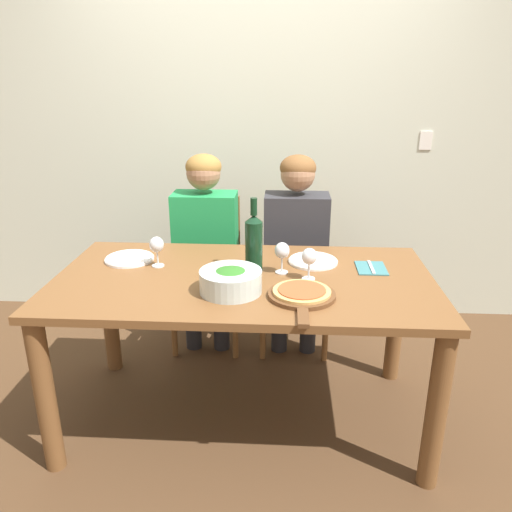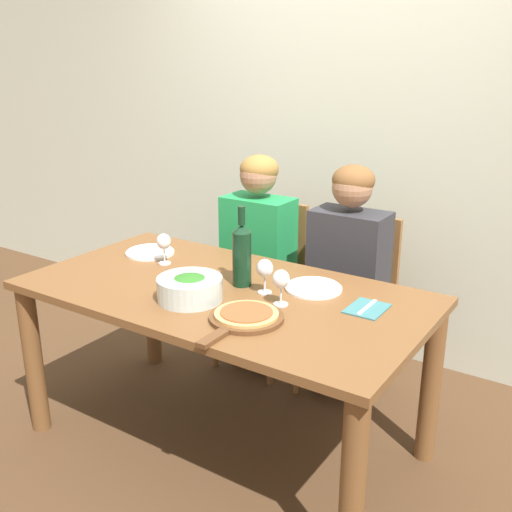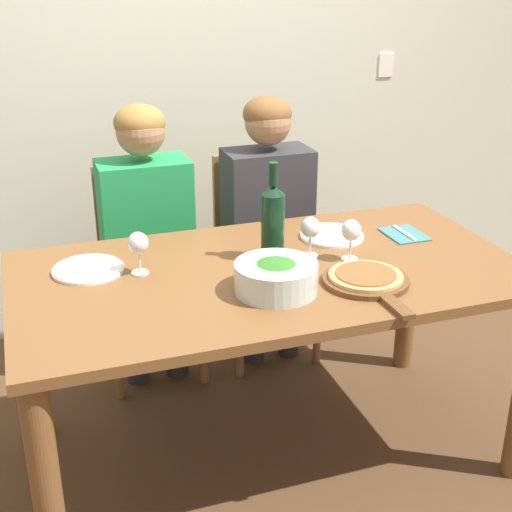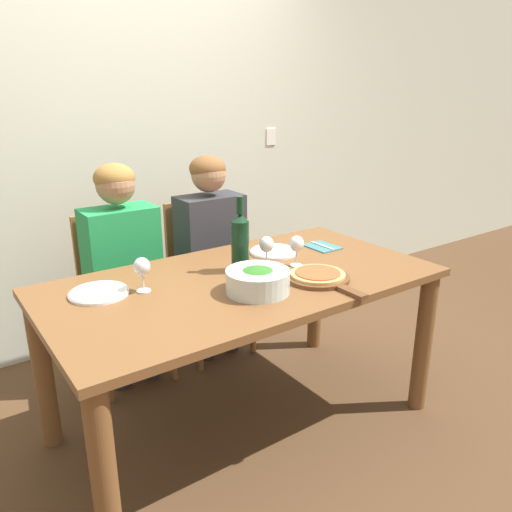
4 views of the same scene
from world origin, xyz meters
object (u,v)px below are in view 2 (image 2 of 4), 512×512
broccoli_bowl (190,288)px  pizza_on_board (245,317)px  chair_right (354,298)px  wine_glass_right (281,281)px  chair_left (267,278)px  wine_bottle (242,254)px  dinner_plate_right (314,288)px  person_woman (257,244)px  person_man (347,261)px  fork_on_napkin (367,308)px  wine_glass_centre (265,270)px  wine_glass_left (164,243)px  dinner_plate_left (150,252)px

broccoli_bowl → pizza_on_board: (0.30, -0.04, -0.04)m
chair_right → pizza_on_board: bearing=-89.5°
wine_glass_right → broccoli_bowl: bearing=-155.1°
chair_left → wine_bottle: wine_bottle is taller
dinner_plate_right → wine_glass_right: 0.24m
person_woman → pizza_on_board: (0.56, -0.93, 0.05)m
person_man → chair_left: bearing=168.4°
wine_glass_right → fork_on_napkin: size_ratio=0.84×
pizza_on_board → wine_glass_centre: size_ratio=2.82×
chair_right → wine_glass_right: chair_right is taller
chair_left → wine_glass_right: size_ratio=6.18×
pizza_on_board → wine_glass_left: (-0.69, 0.33, 0.09)m
wine_glass_centre → wine_glass_left: bearing=175.3°
dinner_plate_left → dinner_plate_right: bearing=1.4°
wine_bottle → dinner_plate_right: wine_bottle is taller
chair_right → dinner_plate_left: 1.10m
chair_left → wine_bottle: size_ratio=2.63×
person_man → fork_on_napkin: (0.35, -0.57, 0.04)m
dinner_plate_left → dinner_plate_right: same height
dinner_plate_right → wine_glass_left: bearing=-172.6°
chair_right → person_woman: size_ratio=0.76×
chair_right → dinner_plate_right: (0.08, -0.61, 0.28)m
dinner_plate_left → wine_glass_right: wine_glass_right is taller
wine_glass_left → fork_on_napkin: (1.04, 0.03, -0.10)m
person_man → dinner_plate_left: (-0.85, -0.53, 0.04)m
broccoli_bowl → fork_on_napkin: (0.65, 0.31, -0.05)m
person_man → dinner_plate_left: person_man is taller
dinner_plate_right → person_man: bearing=98.5°
wine_bottle → dinner_plate_right: (0.29, 0.12, -0.13)m
broccoli_bowl → wine_glass_left: 0.48m
chair_left → person_woman: size_ratio=0.76×
person_man → dinner_plate_right: 0.51m
person_man → wine_bottle: bearing=-108.8°
person_woman → person_man: bearing=0.0°
broccoli_bowl → wine_glass_right: bearing=24.9°
wine_bottle → wine_glass_left: bearing=177.0°
wine_glass_left → fork_on_napkin: bearing=1.6°
person_man → wine_glass_left: bearing=-138.8°
person_man → dinner_plate_right: size_ratio=5.01×
chair_right → wine_glass_centre: chair_right is taller
wine_glass_left → fork_on_napkin: size_ratio=0.84×
broccoli_bowl → wine_glass_right: 0.38m
pizza_on_board → fork_on_napkin: (0.34, 0.36, -0.01)m
wine_glass_right → wine_glass_left: bearing=170.4°
fork_on_napkin → wine_glass_right: bearing=-153.7°
chair_right → wine_bottle: wine_bottle is taller
person_woman → pizza_on_board: bearing=-59.0°
chair_left → broccoli_bowl: chair_left is taller
dinner_plate_left → fork_on_napkin: size_ratio=1.36×
broccoli_bowl → wine_glass_left: bearing=144.1°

